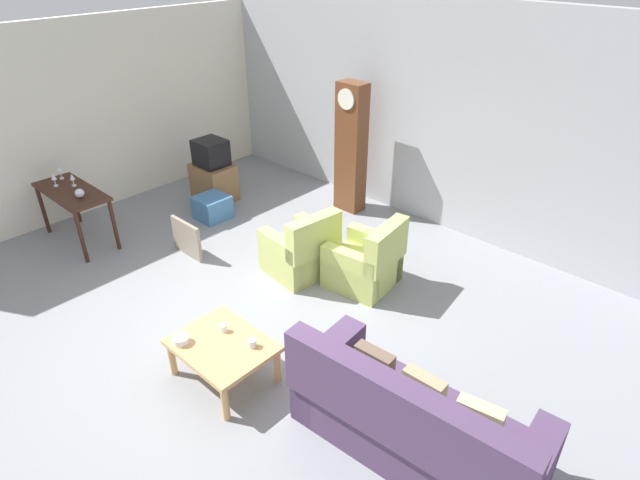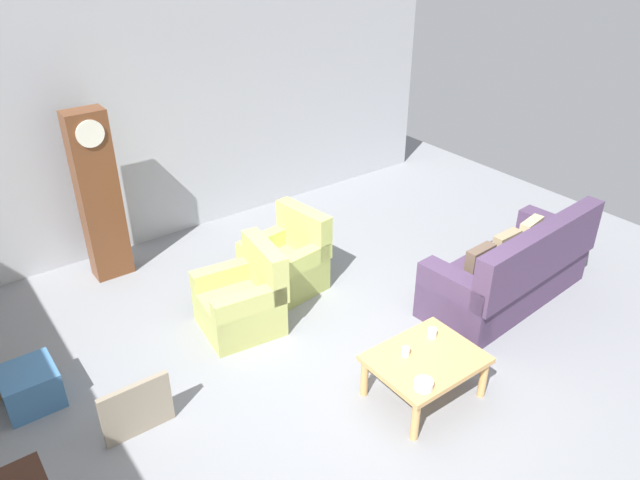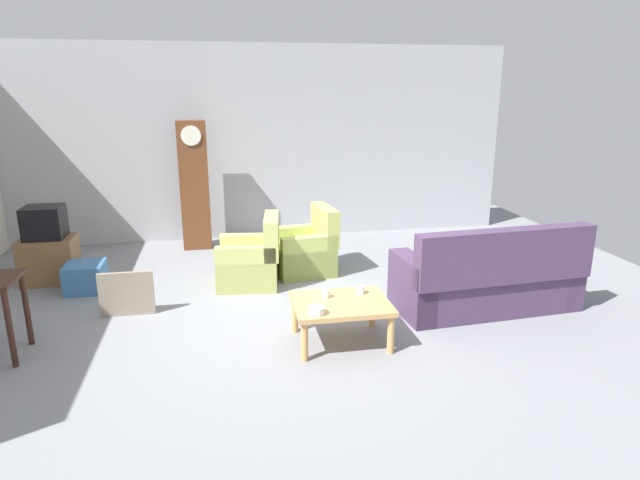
{
  "view_description": "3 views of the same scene",
  "coord_description": "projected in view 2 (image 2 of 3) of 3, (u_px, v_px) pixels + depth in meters",
  "views": [
    {
      "loc": [
        3.7,
        -2.9,
        3.86
      ],
      "look_at": [
        0.05,
        1.03,
        0.72
      ],
      "focal_mm": 29.34,
      "sensor_mm": 36.0,
      "label": 1
    },
    {
      "loc": [
        -2.8,
        -3.44,
        3.91
      ],
      "look_at": [
        0.38,
        0.84,
        0.92
      ],
      "focal_mm": 33.62,
      "sensor_mm": 36.0,
      "label": 2
    },
    {
      "loc": [
        -0.75,
        -5.66,
        2.51
      ],
      "look_at": [
        0.4,
        0.53,
        0.73
      ],
      "focal_mm": 30.54,
      "sensor_mm": 36.0,
      "label": 3
    }
  ],
  "objects": [
    {
      "name": "bowl_white_stacked",
      "position": [
        424.0,
        384.0,
        4.91
      ],
      "size": [
        0.16,
        0.16,
        0.07
      ],
      "primitive_type": "cylinder",
      "color": "white",
      "rests_on": "coffee_table_wood"
    },
    {
      "name": "armchair_olive_far",
      "position": [
        287.0,
        264.0,
        6.89
      ],
      "size": [
        0.88,
        0.85,
        0.92
      ],
      "color": "#BBC764",
      "rests_on": "ground_plane"
    },
    {
      "name": "cup_blue_rimmed",
      "position": [
        432.0,
        333.0,
        5.49
      ],
      "size": [
        0.08,
        0.08,
        0.08
      ],
      "primitive_type": "cylinder",
      "color": "silver",
      "rests_on": "coffee_table_wood"
    },
    {
      "name": "coffee_table_wood",
      "position": [
        425.0,
        363.0,
        5.3
      ],
      "size": [
        0.96,
        0.76,
        0.44
      ],
      "color": "tan",
      "rests_on": "ground_plane"
    },
    {
      "name": "framed_picture_leaning",
      "position": [
        137.0,
        409.0,
        4.97
      ],
      "size": [
        0.6,
        0.05,
        0.51
      ],
      "primitive_type": "cube",
      "color": "gray",
      "rests_on": "ground_plane"
    },
    {
      "name": "ground_plane",
      "position": [
        340.0,
        369.0,
        5.78
      ],
      "size": [
        10.4,
        10.4,
        0.0
      ],
      "primitive_type": "plane",
      "color": "gray"
    },
    {
      "name": "couch_floral",
      "position": [
        511.0,
        272.0,
        6.64
      ],
      "size": [
        2.16,
        1.04,
        1.04
      ],
      "color": "#4C3856",
      "rests_on": "ground_plane"
    },
    {
      "name": "cup_white_porcelain",
      "position": [
        406.0,
        352.0,
        5.27
      ],
      "size": [
        0.07,
        0.07,
        0.08
      ],
      "primitive_type": "cylinder",
      "color": "white",
      "rests_on": "coffee_table_wood"
    },
    {
      "name": "garage_door_wall",
      "position": [
        165.0,
        116.0,
        7.52
      ],
      "size": [
        8.4,
        0.16,
        3.2
      ],
      "primitive_type": "cube",
      "color": "#ADAFB5",
      "rests_on": "ground_plane"
    },
    {
      "name": "armchair_olive_near",
      "position": [
        243.0,
        301.0,
        6.24
      ],
      "size": [
        0.88,
        0.85,
        0.92
      ],
      "color": "#B7BC66",
      "rests_on": "ground_plane"
    },
    {
      "name": "grandfather_clock",
      "position": [
        99.0,
        197.0,
        6.81
      ],
      "size": [
        0.44,
        0.3,
        2.03
      ],
      "color": "brown",
      "rests_on": "ground_plane"
    },
    {
      "name": "storage_box_blue",
      "position": [
        30.0,
        387.0,
        5.31
      ],
      "size": [
        0.47,
        0.48,
        0.36
      ],
      "primitive_type": "cube",
      "color": "teal",
      "rests_on": "ground_plane"
    }
  ]
}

